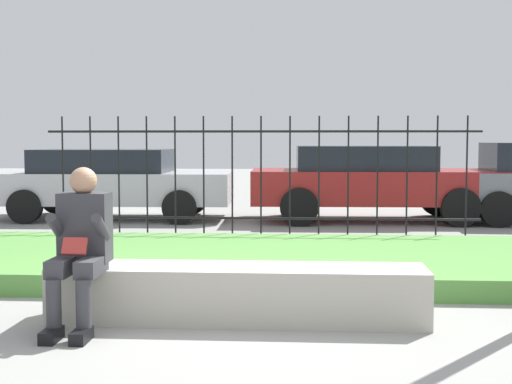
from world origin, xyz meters
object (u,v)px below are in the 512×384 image
object	(u,v)px
person_seated_reader	(81,242)
car_parked_center	(371,180)
car_parked_left	(111,181)
stone_bench	(238,297)

from	to	relation	value
person_seated_reader	car_parked_center	bearing A→B (deg)	69.00
car_parked_center	car_parked_left	world-z (taller)	car_parked_center
car_parked_center	person_seated_reader	bearing A→B (deg)	-112.50
stone_bench	person_seated_reader	bearing A→B (deg)	-164.96
person_seated_reader	car_parked_left	xyz separation A→B (m)	(-1.84, 7.61, 0.02)
person_seated_reader	car_parked_center	size ratio (longest dim) A/B	0.28
stone_bench	car_parked_center	size ratio (longest dim) A/B	0.69
stone_bench	person_seated_reader	xyz separation A→B (m)	(-1.18, -0.32, 0.48)
stone_bench	car_parked_center	distance (m)	7.48
stone_bench	car_parked_left	size ratio (longest dim) A/B	0.68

